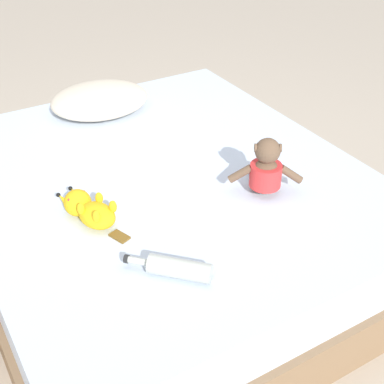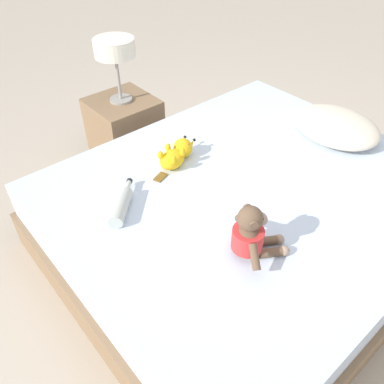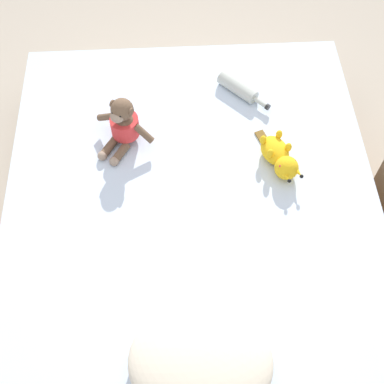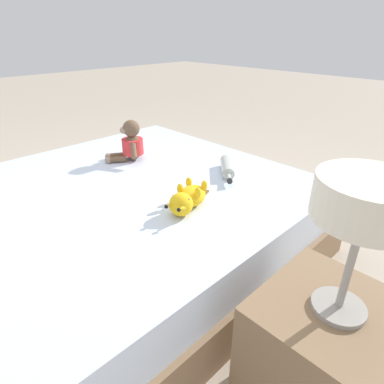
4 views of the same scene
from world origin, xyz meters
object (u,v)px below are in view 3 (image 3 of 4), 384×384
at_px(bed, 192,223).
at_px(pillow, 201,361).
at_px(plush_monkey, 123,125).
at_px(plush_yellow_creature, 280,157).
at_px(glass_bottle, 239,88).

distance_m(bed, pillow, 0.72).
height_order(plush_monkey, plush_yellow_creature, plush_monkey).
distance_m(plush_monkey, glass_bottle, 0.58).
bearing_deg(bed, plush_yellow_creature, -157.93).
relative_size(pillow, plush_monkey, 1.97).
distance_m(pillow, plush_monkey, 1.02).
bearing_deg(glass_bottle, plush_monkey, 25.15).
bearing_deg(plush_yellow_creature, plush_monkey, -14.41).
distance_m(plush_yellow_creature, glass_bottle, 0.43).
bearing_deg(pillow, plush_yellow_creature, -115.08).
bearing_deg(pillow, glass_bottle, -101.67).
relative_size(plush_yellow_creature, glass_bottle, 1.38).
bearing_deg(bed, plush_monkey, -49.23).
bearing_deg(plush_yellow_creature, glass_bottle, -72.73).
bearing_deg(plush_monkey, plush_yellow_creature, 165.59).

